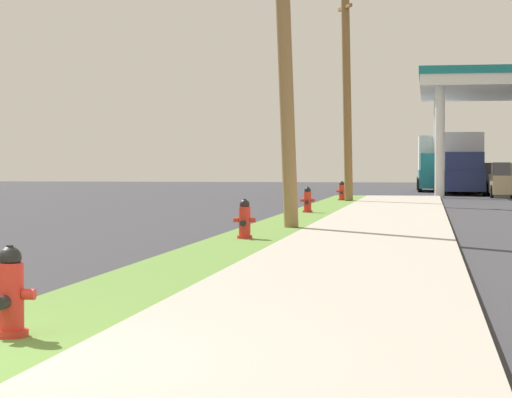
{
  "coord_description": "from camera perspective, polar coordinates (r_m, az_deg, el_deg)",
  "views": [
    {
      "loc": [
        4.08,
        -6.06,
        1.52
      ],
      "look_at": [
        0.52,
        15.13,
        0.79
      ],
      "focal_mm": 71.9,
      "sensor_mm": 36.0,
      "label": 1
    }
  ],
  "objects": [
    {
      "name": "utility_pole_background",
      "position": [
        39.71,
        5.08,
        5.86
      ],
      "size": [
        0.75,
        1.37,
        8.07
      ],
      "color": "olive",
      "rests_on": "grass_verge"
    },
    {
      "name": "fire_hydrant_third",
      "position": [
        29.76,
        2.88,
        -0.12
      ],
      "size": [
        0.42,
        0.37,
        0.74
      ],
      "color": "red",
      "rests_on": "grass_verge"
    },
    {
      "name": "fire_hydrant_fourth",
      "position": [
        39.89,
        4.79,
        0.4
      ],
      "size": [
        0.42,
        0.38,
        0.74
      ],
      "color": "red",
      "rests_on": "grass_verge"
    },
    {
      "name": "fire_hydrant_nearest",
      "position": [
        8.56,
        -13.53,
        -5.31
      ],
      "size": [
        0.42,
        0.38,
        0.74
      ],
      "color": "red",
      "rests_on": "grass_verge"
    },
    {
      "name": "car_black_by_near_pump",
      "position": [
        55.66,
        11.35,
        1.09
      ],
      "size": [
        2.04,
        4.55,
        1.57
      ],
      "color": "black",
      "rests_on": "ground"
    },
    {
      "name": "car_tan_by_far_pump",
      "position": [
        48.78,
        13.95,
        0.95
      ],
      "size": [
        1.96,
        4.51,
        1.57
      ],
      "color": "tan",
      "rests_on": "ground"
    },
    {
      "name": "fire_hydrant_second",
      "position": [
        19.27,
        -0.64,
        -1.25
      ],
      "size": [
        0.42,
        0.38,
        0.74
      ],
      "color": "red",
      "rests_on": "grass_verge"
    },
    {
      "name": "truck_navy_at_forecourt",
      "position": [
        52.88,
        11.46,
        1.88
      ],
      "size": [
        2.19,
        6.42,
        3.11
      ],
      "color": "navy",
      "rests_on": "ground"
    },
    {
      "name": "truck_teal_on_apron",
      "position": [
        58.83,
        10.0,
        1.89
      ],
      "size": [
        2.25,
        6.44,
        3.11
      ],
      "color": "#197075",
      "rests_on": "ground"
    }
  ]
}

